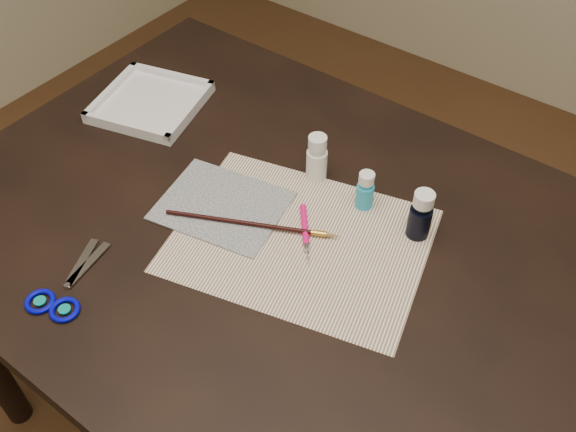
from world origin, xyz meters
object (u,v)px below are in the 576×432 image
Objects in this scene: scissors at (69,277)px; palette_tray at (150,102)px; paint_bottle_cyan at (365,190)px; paint_bottle_navy at (421,215)px; paper at (300,240)px; canvas at (222,205)px; paint_bottle_white at (317,157)px.

palette_tray reaches higher than scissors.
paint_bottle_cyan is 0.80× the size of paint_bottle_navy.
canvas reaches higher than paper.
paint_bottle_cyan is at bearing 1.94° from palette_tray.
paper is at bearing -64.23° from scissors.
paint_bottle_navy is (0.11, -0.00, 0.01)m from paint_bottle_cyan.
paint_bottle_white is 0.98× the size of paint_bottle_navy.
paper is at bearing 6.43° from canvas.
paper is 0.17m from paint_bottle_white.
scissors is at bearing -108.71° from canvas.
canvas is 2.29× the size of paint_bottle_white.
paint_bottle_cyan is (0.11, -0.01, -0.01)m from paint_bottle_white.
paper is at bearing -64.76° from paint_bottle_white.
paint_bottle_cyan is at bearing 37.26° from canvas.
canvas is at bearing -41.90° from scissors.
scissors is (-0.19, -0.45, -0.04)m from paint_bottle_white.
paint_bottle_white is 1.23× the size of paint_bottle_cyan.
paint_bottle_white reaches higher than scissors.
paint_bottle_white is 0.12m from paint_bottle_cyan.
palette_tray is at bearing 165.98° from paper.
paper is 0.21m from paint_bottle_navy.
scissors is at bearing -61.36° from palette_tray.
paint_bottle_cyan reaches higher than scissors.
paint_bottle_white is 0.47× the size of palette_tray.
palette_tray is at bearing -178.06° from paint_bottle_cyan.
paint_bottle_white reaches higher than palette_tray.
paper is 2.28× the size of scissors.
paint_bottle_navy reaches higher than canvas.
paint_bottle_navy reaches higher than scissors.
paint_bottle_white is 0.51× the size of scissors.
palette_tray is (-0.48, 0.12, 0.01)m from paper.
paint_bottle_navy is 0.64m from palette_tray.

